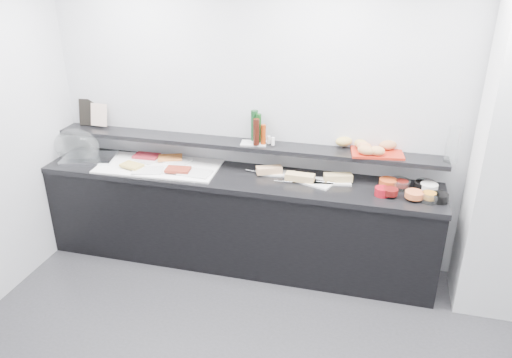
% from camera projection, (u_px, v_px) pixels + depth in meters
% --- Properties ---
extents(back_wall, '(5.00, 0.02, 2.70)m').
position_uv_depth(back_wall, '(321.00, 123.00, 4.40)').
color(back_wall, '#B5B7BD').
rests_on(back_wall, ground).
extents(buffet_cabinet, '(3.60, 0.60, 0.85)m').
position_uv_depth(buffet_cabinet, '(237.00, 221.00, 4.68)').
color(buffet_cabinet, black).
rests_on(buffet_cabinet, ground).
extents(counter_top, '(3.62, 0.62, 0.05)m').
position_uv_depth(counter_top, '(236.00, 178.00, 4.49)').
color(counter_top, black).
rests_on(counter_top, buffet_cabinet).
extents(wall_shelf, '(3.60, 0.25, 0.04)m').
position_uv_depth(wall_shelf, '(241.00, 144.00, 4.54)').
color(wall_shelf, black).
rests_on(wall_shelf, back_wall).
extents(cloche_base, '(0.54, 0.42, 0.04)m').
position_uv_depth(cloche_base, '(89.00, 158.00, 4.79)').
color(cloche_base, silver).
rests_on(cloche_base, counter_top).
extents(cloche_dome, '(0.46, 0.31, 0.34)m').
position_uv_depth(cloche_dome, '(77.00, 146.00, 4.80)').
color(cloche_dome, silver).
rests_on(cloche_dome, cloche_base).
extents(linen_runner, '(1.15, 0.59, 0.01)m').
position_uv_depth(linen_runner, '(159.00, 166.00, 4.64)').
color(linen_runner, white).
rests_on(linen_runner, counter_top).
extents(platter_meat_a, '(0.33, 0.28, 0.01)m').
position_uv_depth(platter_meat_a, '(146.00, 159.00, 4.78)').
color(platter_meat_a, silver).
rests_on(platter_meat_a, linen_runner).
extents(food_meat_a, '(0.24, 0.16, 0.02)m').
position_uv_depth(food_meat_a, '(146.00, 156.00, 4.79)').
color(food_meat_a, maroon).
rests_on(food_meat_a, platter_meat_a).
extents(platter_salmon, '(0.30, 0.23, 0.01)m').
position_uv_depth(platter_salmon, '(176.00, 161.00, 4.73)').
color(platter_salmon, white).
rests_on(platter_salmon, linen_runner).
extents(food_salmon, '(0.26, 0.21, 0.02)m').
position_uv_depth(food_salmon, '(170.00, 158.00, 4.75)').
color(food_salmon, orange).
rests_on(food_salmon, platter_salmon).
extents(platter_cheese, '(0.31, 0.24, 0.01)m').
position_uv_depth(platter_cheese, '(148.00, 171.00, 4.52)').
color(platter_cheese, silver).
rests_on(platter_cheese, linen_runner).
extents(food_cheese, '(0.23, 0.18, 0.02)m').
position_uv_depth(food_cheese, '(132.00, 165.00, 4.58)').
color(food_cheese, gold).
rests_on(food_cheese, platter_cheese).
extents(platter_meat_b, '(0.29, 0.20, 0.01)m').
position_uv_depth(platter_meat_b, '(195.00, 173.00, 4.47)').
color(platter_meat_b, silver).
rests_on(platter_meat_b, linen_runner).
extents(food_meat_b, '(0.23, 0.16, 0.02)m').
position_uv_depth(food_meat_b, '(178.00, 170.00, 4.49)').
color(food_meat_b, maroon).
rests_on(food_meat_b, platter_meat_b).
extents(sandwich_plate_left, '(0.31, 0.16, 0.01)m').
position_uv_depth(sandwich_plate_left, '(278.00, 173.00, 4.50)').
color(sandwich_plate_left, white).
rests_on(sandwich_plate_left, counter_top).
extents(sandwich_food_left, '(0.25, 0.17, 0.06)m').
position_uv_depth(sandwich_food_left, '(269.00, 170.00, 4.47)').
color(sandwich_food_left, tan).
rests_on(sandwich_food_left, sandwich_plate_left).
extents(tongs_left, '(0.16, 0.04, 0.01)m').
position_uv_depth(tongs_left, '(254.00, 171.00, 4.51)').
color(tongs_left, '#B0B4B7').
rests_on(tongs_left, sandwich_plate_left).
extents(sandwich_plate_mid, '(0.35, 0.24, 0.01)m').
position_uv_depth(sandwich_plate_mid, '(313.00, 183.00, 4.31)').
color(sandwich_plate_mid, silver).
rests_on(sandwich_plate_mid, counter_top).
extents(sandwich_food_mid, '(0.26, 0.11, 0.06)m').
position_uv_depth(sandwich_food_mid, '(300.00, 177.00, 4.33)').
color(sandwich_food_mid, tan).
rests_on(sandwich_food_mid, sandwich_plate_mid).
extents(tongs_mid, '(0.16, 0.01, 0.01)m').
position_uv_depth(tongs_mid, '(283.00, 181.00, 4.31)').
color(tongs_mid, silver).
rests_on(tongs_mid, sandwich_plate_mid).
extents(sandwich_plate_right, '(0.36, 0.21, 0.01)m').
position_uv_depth(sandwich_plate_right, '(331.00, 181.00, 4.34)').
color(sandwich_plate_right, silver).
rests_on(sandwich_plate_right, counter_top).
extents(sandwich_food_right, '(0.26, 0.15, 0.06)m').
position_uv_depth(sandwich_food_right, '(338.00, 177.00, 4.32)').
color(sandwich_food_right, tan).
rests_on(sandwich_food_right, sandwich_plate_right).
extents(tongs_right, '(0.16, 0.01, 0.01)m').
position_uv_depth(tongs_right, '(325.00, 182.00, 4.30)').
color(tongs_right, silver).
rests_on(tongs_right, sandwich_plate_right).
extents(bowl_glass_fruit, '(0.18, 0.18, 0.07)m').
position_uv_depth(bowl_glass_fruit, '(399.00, 184.00, 4.23)').
color(bowl_glass_fruit, white).
rests_on(bowl_glass_fruit, counter_top).
extents(fill_glass_fruit, '(0.17, 0.17, 0.05)m').
position_uv_depth(fill_glass_fruit, '(388.00, 182.00, 4.23)').
color(fill_glass_fruit, '#C5461A').
rests_on(fill_glass_fruit, bowl_glass_fruit).
extents(bowl_black_jam, '(0.14, 0.14, 0.07)m').
position_uv_depth(bowl_black_jam, '(421.00, 186.00, 4.19)').
color(bowl_black_jam, black).
rests_on(bowl_black_jam, counter_top).
extents(fill_black_jam, '(0.13, 0.13, 0.05)m').
position_uv_depth(fill_black_jam, '(402.00, 184.00, 4.20)').
color(fill_black_jam, '#59110C').
rests_on(fill_black_jam, bowl_black_jam).
extents(bowl_glass_cream, '(0.18, 0.18, 0.07)m').
position_uv_depth(bowl_glass_cream, '(425.00, 185.00, 4.20)').
color(bowl_glass_cream, white).
rests_on(bowl_glass_cream, counter_top).
extents(fill_glass_cream, '(0.15, 0.15, 0.05)m').
position_uv_depth(fill_glass_cream, '(429.00, 187.00, 4.15)').
color(fill_glass_cream, white).
rests_on(fill_glass_cream, bowl_glass_cream).
extents(bowl_red_jam, '(0.14, 0.14, 0.07)m').
position_uv_depth(bowl_red_jam, '(382.00, 192.00, 4.09)').
color(bowl_red_jam, maroon).
rests_on(bowl_red_jam, counter_top).
extents(fill_red_jam, '(0.13, 0.13, 0.05)m').
position_uv_depth(fill_red_jam, '(390.00, 192.00, 4.06)').
color(fill_red_jam, '#550D0C').
rests_on(fill_red_jam, bowl_red_jam).
extents(bowl_glass_salmon, '(0.17, 0.17, 0.07)m').
position_uv_depth(bowl_glass_salmon, '(429.00, 197.00, 3.99)').
color(bowl_glass_salmon, white).
rests_on(bowl_glass_salmon, counter_top).
extents(fill_glass_salmon, '(0.19, 0.19, 0.05)m').
position_uv_depth(fill_glass_salmon, '(414.00, 194.00, 4.01)').
color(fill_glass_salmon, '#D76534').
rests_on(fill_glass_salmon, bowl_glass_salmon).
extents(bowl_black_fruit, '(0.16, 0.16, 0.07)m').
position_uv_depth(bowl_black_fruit, '(440.00, 198.00, 3.99)').
color(bowl_black_fruit, black).
rests_on(bowl_black_fruit, counter_top).
extents(fill_black_fruit, '(0.14, 0.14, 0.05)m').
position_uv_depth(fill_black_fruit, '(429.00, 195.00, 4.00)').
color(fill_black_fruit, '#C7791B').
rests_on(fill_black_fruit, bowl_black_fruit).
extents(framed_print, '(0.24, 0.10, 0.26)m').
position_uv_depth(framed_print, '(91.00, 112.00, 4.93)').
color(framed_print, black).
rests_on(framed_print, wall_shelf).
extents(print_art, '(0.18, 0.06, 0.22)m').
position_uv_depth(print_art, '(99.00, 115.00, 4.86)').
color(print_art, '#D3A898').
rests_on(print_art, framed_print).
extents(condiment_tray, '(0.25, 0.17, 0.01)m').
position_uv_depth(condiment_tray, '(254.00, 143.00, 4.49)').
color(condiment_tray, silver).
rests_on(condiment_tray, wall_shelf).
extents(bottle_green_a, '(0.06, 0.06, 0.26)m').
position_uv_depth(bottle_green_a, '(258.00, 128.00, 4.46)').
color(bottle_green_a, '#0F3A12').
rests_on(bottle_green_a, condiment_tray).
extents(bottle_brown, '(0.06, 0.06, 0.24)m').
position_uv_depth(bottle_brown, '(256.00, 132.00, 4.39)').
color(bottle_brown, black).
rests_on(bottle_brown, condiment_tray).
extents(bottle_green_b, '(0.07, 0.07, 0.28)m').
position_uv_depth(bottle_green_b, '(254.00, 125.00, 4.49)').
color(bottle_green_b, '#0E3616').
rests_on(bottle_green_b, condiment_tray).
extents(bottle_hot, '(0.06, 0.06, 0.18)m').
position_uv_depth(bottle_hot, '(263.00, 134.00, 4.42)').
color(bottle_hot, '#A2350B').
rests_on(bottle_hot, condiment_tray).
extents(shaker_salt, '(0.04, 0.04, 0.07)m').
position_uv_depth(shaker_salt, '(269.00, 140.00, 4.46)').
color(shaker_salt, silver).
rests_on(shaker_salt, condiment_tray).
extents(shaker_pepper, '(0.04, 0.04, 0.07)m').
position_uv_depth(shaker_pepper, '(273.00, 141.00, 4.42)').
color(shaker_pepper, white).
rests_on(shaker_pepper, condiment_tray).
extents(bread_tray, '(0.47, 0.36, 0.02)m').
position_uv_depth(bread_tray, '(377.00, 152.00, 4.28)').
color(bread_tray, '#AE2212').
rests_on(bread_tray, wall_shelf).
extents(bread_roll_nw, '(0.18, 0.15, 0.08)m').
position_uv_depth(bread_roll_nw, '(344.00, 141.00, 4.38)').
color(bread_roll_nw, tan).
rests_on(bread_roll_nw, bread_tray).
extents(bread_roll_n, '(0.15, 0.12, 0.08)m').
position_uv_depth(bread_roll_n, '(361.00, 144.00, 4.32)').
color(bread_roll_n, tan).
rests_on(bread_roll_n, bread_tray).
extents(bread_roll_ne, '(0.18, 0.16, 0.08)m').
position_uv_depth(bread_roll_ne, '(388.00, 145.00, 4.29)').
color(bread_roll_ne, '#AF6D42').
rests_on(bread_roll_ne, bread_tray).
extents(bread_roll_s, '(0.17, 0.13, 0.08)m').
position_uv_depth(bread_roll_s, '(366.00, 150.00, 4.18)').
color(bread_roll_s, '#BB7C47').
rests_on(bread_roll_s, bread_tray).
extents(bread_roll_se, '(0.14, 0.09, 0.08)m').
position_uv_depth(bread_roll_se, '(377.00, 151.00, 4.17)').
color(bread_roll_se, '#CA864D').
rests_on(bread_roll_se, bread_tray).
extents(bread_roll_midw, '(0.13, 0.09, 0.08)m').
position_uv_depth(bread_roll_midw, '(364.00, 146.00, 4.26)').
color(bread_roll_midw, '#C47D4B').
rests_on(bread_roll_midw, bread_tray).
extents(carafe, '(0.13, 0.13, 0.30)m').
position_uv_depth(carafe, '(453.00, 144.00, 4.05)').
color(carafe, silver).
rests_on(carafe, wall_shelf).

